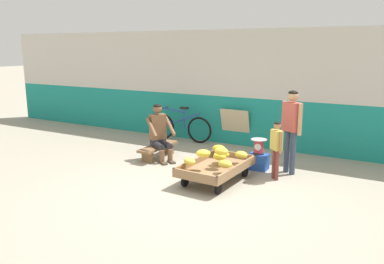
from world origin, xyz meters
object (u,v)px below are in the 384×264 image
(weighing_scale, at_px, (259,146))
(customer_adult, at_px, (292,123))
(low_bench, at_px, (158,149))
(vendor_seated, at_px, (160,132))
(bicycle_near_left, at_px, (181,127))
(customer_child, at_px, (276,144))
(sign_board, at_px, (236,127))
(banana_cart, at_px, (216,168))
(plastic_crate, at_px, (258,162))

(weighing_scale, relative_size, customer_adult, 0.20)
(customer_adult, bearing_deg, low_bench, -172.66)
(low_bench, xyz_separation_m, vendor_seated, (0.07, -0.05, 0.37))
(vendor_seated, xyz_separation_m, bicycle_near_left, (-0.45, 1.59, -0.21))
(low_bench, distance_m, customer_child, 2.59)
(weighing_scale, bearing_deg, sign_board, 126.21)
(low_bench, bearing_deg, sign_board, 61.58)
(low_bench, bearing_deg, bicycle_near_left, 103.63)
(vendor_seated, bearing_deg, bicycle_near_left, 105.74)
(weighing_scale, bearing_deg, customer_adult, 6.78)
(vendor_seated, bearing_deg, weighing_scale, 9.07)
(sign_board, height_order, customer_child, customer_child)
(banana_cart, xyz_separation_m, sign_board, (-0.72, 2.53, 0.19))
(banana_cart, xyz_separation_m, vendor_seated, (-1.63, 0.67, 0.33))
(customer_adult, bearing_deg, banana_cart, -132.51)
(weighing_scale, xyz_separation_m, bicycle_near_left, (-2.47, 1.26, -0.10))
(weighing_scale, xyz_separation_m, customer_child, (0.45, -0.39, 0.18))
(customer_adult, relative_size, customer_child, 1.49)
(plastic_crate, distance_m, customer_adult, 0.99)
(bicycle_near_left, bearing_deg, weighing_scale, -27.03)
(weighing_scale, bearing_deg, customer_child, -40.46)
(vendor_seated, distance_m, bicycle_near_left, 1.66)
(bicycle_near_left, bearing_deg, plastic_crate, -27.01)
(low_bench, height_order, vendor_seated, vendor_seated)
(customer_child, bearing_deg, plastic_crate, 139.46)
(vendor_seated, relative_size, customer_child, 1.11)
(plastic_crate, height_order, customer_adult, customer_adult)
(plastic_crate, distance_m, sign_board, 1.92)
(sign_board, relative_size, customer_adult, 0.57)
(plastic_crate, xyz_separation_m, weighing_scale, (0.00, -0.00, 0.30))
(customer_adult, bearing_deg, weighing_scale, -173.22)
(vendor_seated, xyz_separation_m, sign_board, (0.90, 1.86, -0.14))
(weighing_scale, bearing_deg, low_bench, -172.51)
(banana_cart, xyz_separation_m, plastic_crate, (0.40, 1.00, -0.09))
(plastic_crate, bearing_deg, bicycle_near_left, 152.99)
(weighing_scale, bearing_deg, bicycle_near_left, 152.97)
(plastic_crate, bearing_deg, banana_cart, -111.89)
(vendor_seated, bearing_deg, customer_adult, 8.57)
(sign_board, bearing_deg, customer_child, -50.62)
(banana_cart, relative_size, weighing_scale, 4.94)
(bicycle_near_left, relative_size, sign_board, 1.91)
(sign_board, bearing_deg, low_bench, -118.42)
(bicycle_near_left, xyz_separation_m, customer_child, (2.93, -1.65, 0.28))
(low_bench, bearing_deg, customer_adult, 7.34)
(banana_cart, bearing_deg, plastic_crate, 68.11)
(banana_cart, bearing_deg, vendor_seated, 157.48)
(banana_cart, height_order, low_bench, banana_cart)
(vendor_seated, xyz_separation_m, plastic_crate, (2.03, 0.32, -0.42))
(plastic_crate, xyz_separation_m, customer_adult, (0.58, 0.07, 0.80))
(customer_adult, bearing_deg, bicycle_near_left, 158.62)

